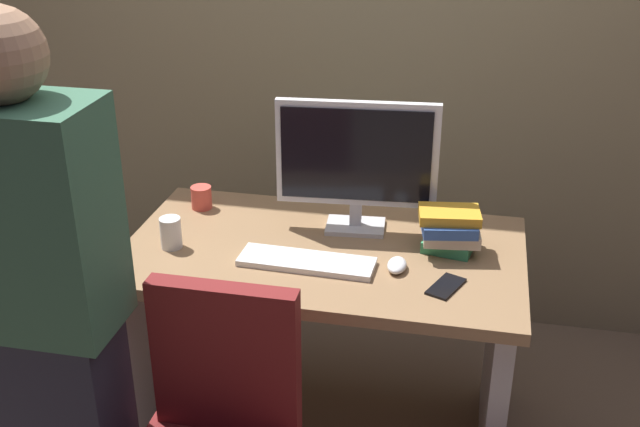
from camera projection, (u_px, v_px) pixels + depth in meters
ground_plane at (323, 425)px, 2.87m from camera, size 9.00×9.00×0.00m
desk at (323, 310)px, 2.66m from camera, size 1.31×0.75×0.74m
person_at_desk at (45, 325)px, 1.97m from camera, size 0.40×0.24×1.64m
monitor at (357, 159)px, 2.58m from camera, size 0.54×0.16×0.46m
keyboard at (307, 262)px, 2.45m from camera, size 0.43×0.14×0.02m
mouse at (397, 265)px, 2.42m from camera, size 0.06×0.10×0.03m
cup_near_keyboard at (171, 233)px, 2.54m from camera, size 0.07×0.07×0.10m
cup_by_monitor at (201, 197)px, 2.82m from camera, size 0.07×0.07×0.08m
book_stack at (449, 230)px, 2.50m from camera, size 0.21×0.19×0.15m
cell_phone at (446, 286)px, 2.33m from camera, size 0.12×0.16×0.01m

